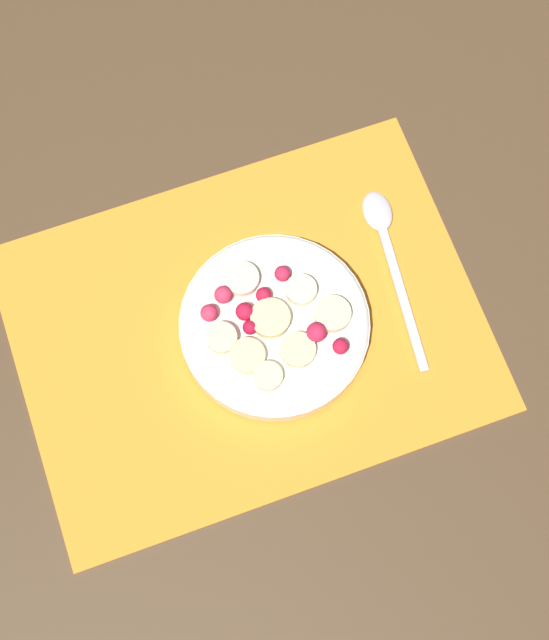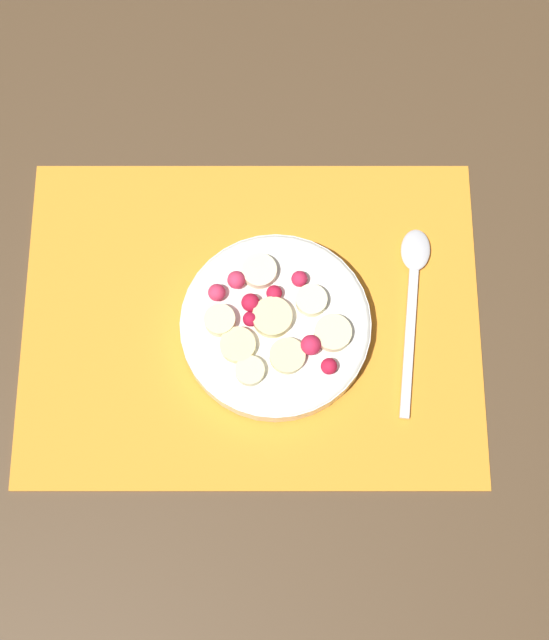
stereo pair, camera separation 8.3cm
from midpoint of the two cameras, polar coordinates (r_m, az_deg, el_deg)
The scene contains 4 objects.
ground_plane at distance 0.87m, azimuth 1.14°, elevation -0.46°, with size 3.00×3.00×0.00m, color #4C3823.
placemat at distance 0.86m, azimuth 1.14°, elevation -0.40°, with size 0.44×0.33×0.01m.
fruit_bowl at distance 0.84m, azimuth 2.75°, elevation -0.77°, with size 0.18×0.18×0.04m.
spoon at distance 0.89m, azimuth 11.42°, elevation 2.06°, with size 0.04×0.19×0.01m.
Camera 2 is at (0.02, -0.26, 0.83)m, focal length 50.00 mm.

